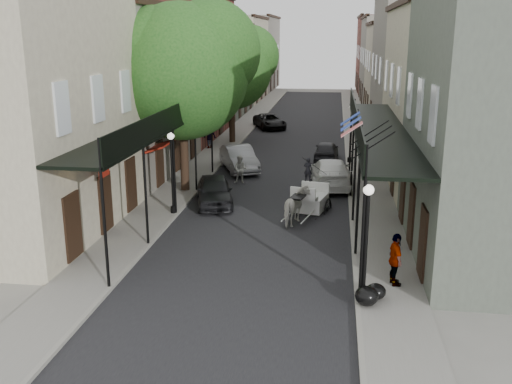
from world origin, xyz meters
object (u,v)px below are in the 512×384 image
(horse, at_px, (297,207))
(carriage, at_px, (313,187))
(lamppost_left, at_px, (172,172))
(tree_near, at_px, (190,66))
(pedestrian_walking, at_px, (241,170))
(pedestrian_sidewalk_right, at_px, (396,260))
(car_left_near, at_px, (214,191))
(tree_far, at_px, (237,65))
(lamppost_right_far, at_px, (351,132))
(pedestrian_sidewalk_left, at_px, (209,136))
(car_left_mid, at_px, (239,158))
(car_left_far, at_px, (270,121))
(car_right_far, at_px, (326,150))
(lamppost_right_near, at_px, (366,243))
(car_right_near, at_px, (331,173))

(horse, height_order, carriage, carriage)
(lamppost_left, bearing_deg, tree_near, 91.34)
(lamppost_left, distance_m, horse, 5.83)
(pedestrian_walking, xyz_separation_m, pedestrian_sidewalk_right, (7.16, -12.74, 0.22))
(pedestrian_sidewalk_right, bearing_deg, car_left_near, 31.00)
(tree_far, bearing_deg, lamppost_right_far, -36.51)
(pedestrian_sidewalk_left, xyz_separation_m, car_left_mid, (3.20, -6.11, -0.28))
(pedestrian_sidewalk_left, bearing_deg, car_left_far, -149.53)
(lamppost_left, bearing_deg, car_right_far, 62.73)
(lamppost_right_far, distance_m, pedestrian_walking, 8.56)
(pedestrian_sidewalk_left, bearing_deg, lamppost_left, 54.29)
(lamppost_right_near, height_order, lamppost_right_far, same)
(lamppost_right_far, height_order, car_right_far, lamppost_right_far)
(tree_near, height_order, horse, tree_near)
(lamppost_left, height_order, pedestrian_walking, lamppost_left)
(tree_far, distance_m, car_right_near, 14.86)
(car_left_mid, distance_m, car_right_far, 6.45)
(tree_far, relative_size, horse, 4.56)
(tree_far, height_order, horse, tree_far)
(tree_near, distance_m, car_left_mid, 7.78)
(tree_near, height_order, pedestrian_sidewalk_right, tree_near)
(car_right_near, distance_m, car_right_far, 6.81)
(pedestrian_sidewalk_left, bearing_deg, car_right_far, 122.66)
(pedestrian_walking, bearing_deg, carriage, -45.73)
(car_left_far, height_order, car_right_near, car_right_near)
(tree_far, xyz_separation_m, car_left_far, (1.65, 7.28, -5.20))
(car_left_mid, relative_size, car_left_far, 0.99)
(lamppost_right_near, distance_m, carriage, 10.14)
(horse, height_order, pedestrian_walking, horse)
(tree_near, xyz_separation_m, carriage, (6.35, -2.28, -5.45))
(tree_near, relative_size, pedestrian_walking, 6.14)
(tree_far, distance_m, pedestrian_walking, 13.25)
(pedestrian_sidewalk_left, relative_size, pedestrian_sidewalk_right, 1.03)
(lamppost_right_far, height_order, pedestrian_sidewalk_left, lamppost_right_far)
(horse, relative_size, car_left_mid, 0.42)
(lamppost_right_far, distance_m, carriage, 10.34)
(pedestrian_walking, bearing_deg, car_right_near, 0.60)
(tree_near, distance_m, lamppost_right_far, 12.24)
(horse, relative_size, car_right_near, 0.36)
(lamppost_right_near, height_order, lamppost_left, same)
(lamppost_right_far, xyz_separation_m, pedestrian_walking, (-6.10, -5.87, -1.27))
(car_right_near, relative_size, car_right_far, 1.41)
(lamppost_right_near, distance_m, car_left_far, 34.15)
(tree_near, height_order, lamppost_right_near, tree_near)
(car_left_far, distance_m, car_right_far, 13.50)
(tree_near, xyz_separation_m, car_right_far, (6.80, 8.82, -5.86))
(car_left_mid, height_order, car_left_far, car_left_mid)
(lamppost_right_far, xyz_separation_m, carriage, (-1.95, -10.10, -1.01))
(lamppost_right_near, relative_size, pedestrian_sidewalk_right, 2.11)
(car_left_near, bearing_deg, pedestrian_walking, 67.82)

